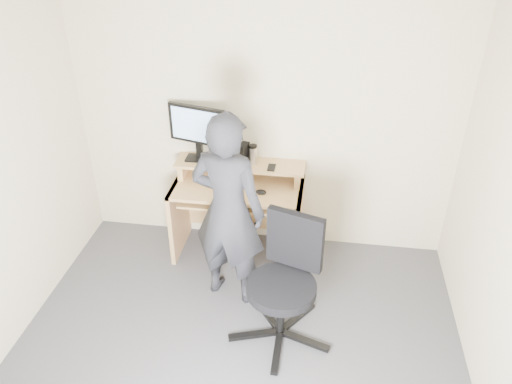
% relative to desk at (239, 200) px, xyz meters
% --- Properties ---
extents(ground, '(3.50, 3.50, 0.00)m').
position_rel_desk_xyz_m(ground, '(0.20, -1.53, -0.55)').
color(ground, '#4A4A4E').
rests_on(ground, ground).
extents(back_wall, '(3.50, 0.02, 2.50)m').
position_rel_desk_xyz_m(back_wall, '(0.20, 0.22, 0.70)').
color(back_wall, beige).
rests_on(back_wall, ground).
extents(ceiling, '(3.50, 3.50, 0.02)m').
position_rel_desk_xyz_m(ceiling, '(0.20, -1.53, 1.95)').
color(ceiling, white).
rests_on(ceiling, back_wall).
extents(desk, '(1.20, 0.60, 0.91)m').
position_rel_desk_xyz_m(desk, '(0.00, 0.00, 0.00)').
color(desk, tan).
rests_on(desk, ground).
extents(monitor, '(0.55, 0.18, 0.53)m').
position_rel_desk_xyz_m(monitor, '(-0.39, 0.09, 0.68)').
color(monitor, black).
rests_on(monitor, desk).
extents(external_drive, '(0.11, 0.14, 0.20)m').
position_rel_desk_xyz_m(external_drive, '(0.03, 0.06, 0.46)').
color(external_drive, black).
rests_on(external_drive, desk).
extents(travel_mug, '(0.09, 0.09, 0.17)m').
position_rel_desk_xyz_m(travel_mug, '(0.12, 0.08, 0.45)').
color(travel_mug, silver).
rests_on(travel_mug, desk).
extents(smartphone, '(0.07, 0.13, 0.01)m').
position_rel_desk_xyz_m(smartphone, '(0.30, 0.02, 0.37)').
color(smartphone, black).
rests_on(smartphone, desk).
extents(charger, '(0.05, 0.04, 0.03)m').
position_rel_desk_xyz_m(charger, '(-0.18, 0.01, 0.38)').
color(charger, black).
rests_on(charger, desk).
extents(headphones, '(0.17, 0.17, 0.06)m').
position_rel_desk_xyz_m(headphones, '(-0.28, 0.11, 0.37)').
color(headphones, silver).
rests_on(headphones, desk).
extents(keyboard, '(0.49, 0.30, 0.03)m').
position_rel_desk_xyz_m(keyboard, '(-0.06, -0.17, 0.12)').
color(keyboard, black).
rests_on(keyboard, desk).
extents(mouse, '(0.11, 0.08, 0.04)m').
position_rel_desk_xyz_m(mouse, '(0.23, -0.18, 0.22)').
color(mouse, black).
rests_on(mouse, desk).
extents(office_chair, '(0.81, 0.77, 1.01)m').
position_rel_desk_xyz_m(office_chair, '(0.54, -1.03, 0.01)').
color(office_chair, black).
rests_on(office_chair, ground).
extents(person, '(0.70, 0.55, 1.72)m').
position_rel_desk_xyz_m(person, '(0.03, -0.66, 0.31)').
color(person, black).
rests_on(person, ground).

